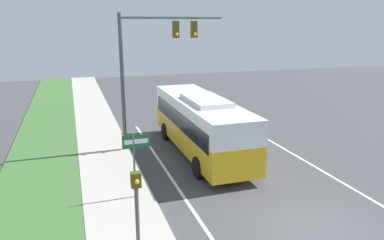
% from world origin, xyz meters
% --- Properties ---
extents(ground_plane, '(80.00, 80.00, 0.00)m').
position_xyz_m(ground_plane, '(0.00, 0.00, 0.00)').
color(ground_plane, '#424244').
extents(bus, '(2.69, 10.01, 3.26)m').
position_xyz_m(bus, '(-1.19, 8.44, 1.80)').
color(bus, gold).
rests_on(bus, ground_plane).
extents(signal_gantry, '(5.73, 0.41, 7.48)m').
position_xyz_m(signal_gantry, '(-3.47, 10.13, 5.25)').
color(signal_gantry, '#4C4C51').
rests_on(signal_gantry, ground_plane).
extents(pedestrian_signal, '(0.28, 0.34, 2.90)m').
position_xyz_m(pedestrian_signal, '(-6.13, -0.12, 1.99)').
color(pedestrian_signal, '#4C4C51').
rests_on(pedestrian_signal, ground_plane).
extents(street_sign, '(1.10, 0.08, 2.79)m').
position_xyz_m(street_sign, '(-5.47, 4.05, 1.95)').
color(street_sign, '#4C4C51').
rests_on(street_sign, ground_plane).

